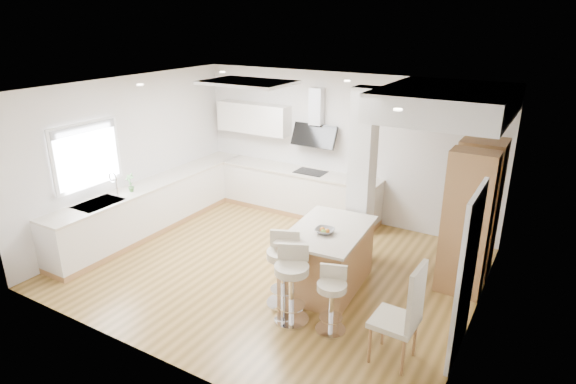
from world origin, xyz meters
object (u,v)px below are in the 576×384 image
Objects in this scene: bar_stool_a at (283,266)px; peninsula at (328,257)px; dining_chair at (405,312)px; bar_stool_b at (292,281)px; bar_stool_c at (332,297)px.

peninsula is at bearing 43.59° from bar_stool_a.
peninsula is at bearing 146.02° from dining_chair.
bar_stool_b is 0.55m from bar_stool_c.
dining_chair is (1.79, -0.36, 0.09)m from bar_stool_a.
dining_chair is at bearing -40.45° from peninsula.
bar_stool_c is at bearing 173.75° from dining_chair.
dining_chair is at bearing -27.25° from bar_stool_b.
peninsula is 0.79m from bar_stool_a.
peninsula is at bearing 64.55° from bar_stool_b.
bar_stool_b reaches higher than peninsula.
dining_chair reaches higher than bar_stool_b.
bar_stool_a is at bearing 170.84° from dining_chair.
bar_stool_c is at bearing -65.48° from peninsula.
bar_stool_a reaches higher than bar_stool_c.
bar_stool_b is 0.81× the size of dining_chair.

